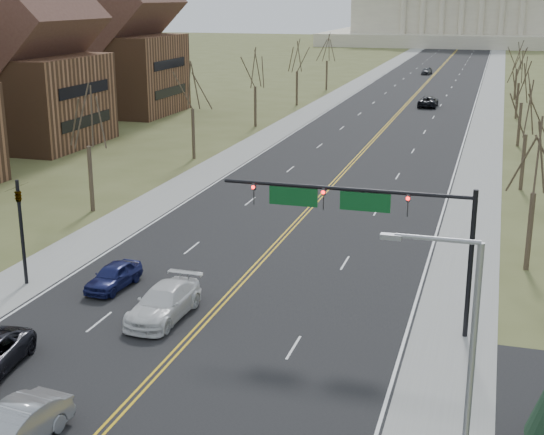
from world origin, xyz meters
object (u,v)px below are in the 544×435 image
Objects in this scene: car_sb_outer_second at (114,276)px; car_far_nb at (428,101)px; car_sb_inner_second at (164,303)px; car_far_sb at (427,71)px; car_sb_inner_lead at (14,429)px; signal_mast at (364,212)px; street_light at (462,365)px; signal_left at (21,220)px.

car_far_nb reaches higher than car_sb_outer_second.
car_far_sb is at bearing 91.67° from car_sb_inner_second.
car_sb_inner_lead is 12.08m from car_sb_inner_second.
signal_mast is 2.18× the size of car_sb_inner_second.
street_light is 1.63× the size of car_sb_inner_second.
street_light is 2.20× the size of car_sb_outer_second.
street_light reaches higher than car_sb_outer_second.
car_far_nb is (14.82, 78.32, -2.92)m from signal_left.
car_sb_inner_second is (9.39, -2.09, -2.90)m from signal_left.
car_sb_inner_lead reaches higher than car_far_sb.
car_sb_inner_second reaches higher than car_sb_inner_lead.
signal_mast is 2.95× the size of car_sb_outer_second.
car_far_nb is at bearing 87.16° from car_sb_outer_second.
car_sb_inner_lead is 1.10× the size of car_far_sb.
signal_mast is 2.16× the size of car_far_nb.
car_sb_inner_lead is 15.53m from car_sb_outer_second.
signal_mast is at bearing 93.67° from car_far_nb.
car_far_sb is (-14.25, 140.10, -4.47)m from street_light.
car_sb_outer_second is (-13.91, 0.82, -5.05)m from signal_mast.
car_sb_inner_lead is at bearing -85.61° from car_far_sb.
signal_mast is 78.59m from car_far_nb.
signal_left is at bearing -89.76° from car_far_sb.
car_sb_inner_lead is 92.66m from car_far_nb.
signal_mast is at bearing -0.00° from signal_left.
street_light is at bearing -29.12° from signal_left.
car_far_sb is (4.95, 125.78, 0.04)m from car_sb_outer_second.
signal_mast is 14.51m from street_light.
signal_left is 10.04m from car_sb_inner_second.
car_sb_outer_second is at bearing 83.46° from car_far_nb.
signal_mast is 1.34× the size of street_light.
signal_left is at bearing 180.00° from signal_mast.
car_sb_outer_second is at bearing 148.13° from car_sb_inner_second.
signal_left is at bearing 129.51° from car_sb_inner_lead.
car_far_sb is (-4.83, 48.28, -0.04)m from car_far_nb.
signal_left is 27.78m from street_light.
car_sb_inner_lead is at bearing -124.84° from signal_mast.
street_light is (24.24, -13.50, 1.51)m from signal_left.
signal_mast is 17.96m from car_sb_inner_lead.
car_far_nb is (9.78, 77.50, 0.08)m from car_sb_outer_second.
car_far_sb reaches higher than car_sb_outer_second.
car_sb_outer_second is (5.03, 0.82, -3.00)m from signal_left.
car_sb_inner_second is 0.99× the size of car_far_nb.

